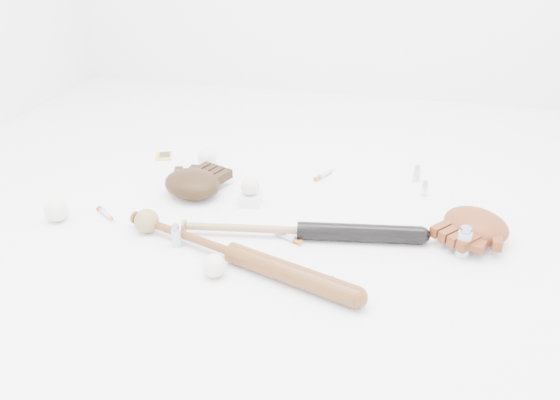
% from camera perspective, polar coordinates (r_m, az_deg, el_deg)
% --- Properties ---
extents(bat_dark, '(0.83, 0.18, 0.06)m').
position_cam_1_polar(bat_dark, '(1.78, 2.11, -3.21)').
color(bat_dark, black).
rests_on(bat_dark, ground).
extents(bat_wood, '(0.85, 0.34, 0.06)m').
position_cam_1_polar(bat_wood, '(1.68, -4.91, -5.52)').
color(bat_wood, brown).
rests_on(bat_wood, ground).
extents(glove_dark, '(0.35, 0.35, 0.10)m').
position_cam_1_polar(glove_dark, '(2.07, -9.16, 1.72)').
color(glove_dark, black).
rests_on(glove_dark, ground).
extents(glove_tan, '(0.37, 0.37, 0.09)m').
position_cam_1_polar(glove_tan, '(1.89, 19.79, -2.46)').
color(glove_tan, maroon).
rests_on(glove_tan, ground).
extents(trading_card, '(0.09, 0.11, 0.01)m').
position_cam_1_polar(trading_card, '(2.43, -12.06, 4.51)').
color(trading_card, gold).
rests_on(trading_card, ground).
extents(pedestal, '(0.08, 0.08, 0.04)m').
position_cam_1_polar(pedestal, '(1.99, -3.09, 0.10)').
color(pedestal, white).
rests_on(pedestal, ground).
extents(baseball_on_pedestal, '(0.07, 0.07, 0.07)m').
position_cam_1_polar(baseball_on_pedestal, '(1.97, -3.13, 1.49)').
color(baseball_on_pedestal, silver).
rests_on(baseball_on_pedestal, pedestal).
extents(baseball_left, '(0.08, 0.08, 0.08)m').
position_cam_1_polar(baseball_left, '(2.03, -22.31, -1.00)').
color(baseball_left, silver).
rests_on(baseball_left, ground).
extents(baseball_upper, '(0.08, 0.08, 0.08)m').
position_cam_1_polar(baseball_upper, '(2.30, -7.65, 4.44)').
color(baseball_upper, silver).
rests_on(baseball_upper, ground).
extents(baseball_mid, '(0.07, 0.07, 0.07)m').
position_cam_1_polar(baseball_mid, '(1.62, -6.90, -6.84)').
color(baseball_mid, silver).
rests_on(baseball_mid, ground).
extents(baseball_aged, '(0.08, 0.08, 0.08)m').
position_cam_1_polar(baseball_aged, '(1.87, -13.75, -2.14)').
color(baseball_aged, olive).
rests_on(baseball_aged, ground).
extents(syringe_0, '(0.13, 0.10, 0.02)m').
position_cam_1_polar(syringe_0, '(2.01, -17.67, -1.46)').
color(syringe_0, '#ADBCC6').
rests_on(syringe_0, ground).
extents(syringe_1, '(0.15, 0.09, 0.02)m').
position_cam_1_polar(syringe_1, '(1.79, 0.58, -3.85)').
color(syringe_1, '#ADBCC6').
rests_on(syringe_1, ground).
extents(syringe_2, '(0.09, 0.14, 0.02)m').
position_cam_1_polar(syringe_2, '(2.21, 4.72, 2.69)').
color(syringe_2, '#ADBCC6').
rests_on(syringe_2, ground).
extents(syringe_3, '(0.11, 0.15, 0.02)m').
position_cam_1_polar(syringe_3, '(1.56, 6.30, -9.63)').
color(syringe_3, '#ADBCC6').
rests_on(syringe_3, ground).
extents(vial_0, '(0.03, 0.03, 0.07)m').
position_cam_1_polar(vial_0, '(2.22, 14.08, 2.70)').
color(vial_0, '#B0B9C1').
rests_on(vial_0, ground).
extents(vial_1, '(0.02, 0.02, 0.06)m').
position_cam_1_polar(vial_1, '(2.12, 14.87, 1.18)').
color(vial_1, '#B0B9C1').
rests_on(vial_1, ground).
extents(vial_2, '(0.03, 0.03, 0.07)m').
position_cam_1_polar(vial_2, '(2.05, -3.39, 1.41)').
color(vial_2, '#B0B9C1').
rests_on(vial_2, ground).
extents(vial_3, '(0.04, 0.04, 0.10)m').
position_cam_1_polar(vial_3, '(1.78, 18.66, -4.12)').
color(vial_3, '#B0B9C1').
rests_on(vial_3, ground).
extents(vial_4, '(0.03, 0.03, 0.08)m').
position_cam_1_polar(vial_4, '(1.77, -10.78, -3.67)').
color(vial_4, '#B0B9C1').
rests_on(vial_4, ground).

